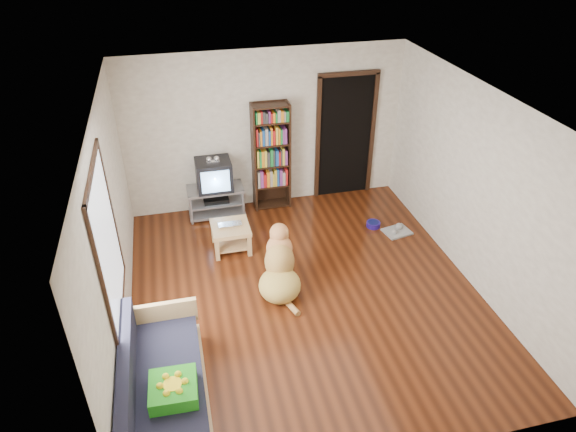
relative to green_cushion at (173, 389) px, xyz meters
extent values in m
plane|color=#53220E|center=(1.75, 1.62, -0.50)|extent=(5.00, 5.00, 0.00)
plane|color=white|center=(1.75, 1.62, 2.10)|extent=(5.00, 5.00, 0.00)
plane|color=silver|center=(1.75, 4.12, 0.80)|extent=(4.50, 0.00, 4.50)
plane|color=silver|center=(1.75, -0.88, 0.80)|extent=(4.50, 0.00, 4.50)
plane|color=silver|center=(-0.50, 1.62, 0.80)|extent=(0.00, 5.00, 5.00)
plane|color=silver|center=(4.00, 1.62, 0.80)|extent=(0.00, 5.00, 5.00)
cube|color=#2D951B|center=(0.00, 0.00, 0.00)|extent=(0.47, 0.47, 0.15)
imported|color=silver|center=(0.95, 2.83, -0.08)|extent=(0.35, 0.22, 0.03)
cylinder|color=navy|center=(3.23, 2.92, -0.46)|extent=(0.22, 0.22, 0.08)
cube|color=#9C9C9C|center=(3.53, 2.67, -0.48)|extent=(0.45, 0.39, 0.03)
cube|color=white|center=(-0.48, 1.12, 1.00)|extent=(0.02, 1.30, 1.60)
cube|color=black|center=(-0.48, 1.12, 1.82)|extent=(0.03, 1.42, 0.06)
cube|color=black|center=(-0.48, 1.12, 0.18)|extent=(0.03, 1.42, 0.06)
cube|color=black|center=(-0.48, 0.42, 1.00)|extent=(0.03, 0.06, 1.70)
cube|color=black|center=(-0.48, 1.82, 1.00)|extent=(0.03, 0.06, 1.70)
cube|color=black|center=(3.10, 4.11, 0.55)|extent=(0.90, 0.02, 2.10)
cube|color=black|center=(2.62, 4.09, 0.55)|extent=(0.07, 0.05, 2.14)
cube|color=black|center=(3.58, 4.09, 0.55)|extent=(0.07, 0.05, 2.14)
cube|color=black|center=(3.10, 4.09, 1.63)|extent=(1.03, 0.05, 0.07)
cube|color=#99999E|center=(0.85, 3.87, -0.02)|extent=(0.90, 0.45, 0.04)
cube|color=#99999E|center=(0.85, 3.87, -0.25)|extent=(0.86, 0.42, 0.03)
cube|color=#99999E|center=(0.85, 3.87, -0.44)|extent=(0.90, 0.45, 0.04)
cylinder|color=#99999E|center=(0.43, 3.67, -0.25)|extent=(0.04, 0.04, 0.50)
cylinder|color=#99999E|center=(1.27, 3.67, -0.25)|extent=(0.04, 0.04, 0.50)
cylinder|color=#99999E|center=(0.43, 4.07, -0.25)|extent=(0.04, 0.04, 0.50)
cylinder|color=#99999E|center=(1.27, 4.07, -0.25)|extent=(0.04, 0.04, 0.50)
cube|color=black|center=(0.85, 3.87, -0.20)|extent=(0.40, 0.30, 0.07)
cube|color=black|center=(0.85, 3.87, 0.24)|extent=(0.55, 0.48, 0.48)
cube|color=black|center=(0.85, 4.07, 0.24)|extent=(0.40, 0.14, 0.36)
cube|color=#8CBFF2|center=(0.85, 3.63, 0.24)|extent=(0.44, 0.02, 0.36)
cube|color=silver|center=(0.85, 3.82, 0.49)|extent=(0.20, 0.07, 0.02)
sphere|color=silver|center=(0.79, 3.82, 0.54)|extent=(0.09, 0.09, 0.09)
sphere|color=silver|center=(0.91, 3.82, 0.54)|extent=(0.09, 0.09, 0.09)
cube|color=black|center=(1.52, 3.96, 0.40)|extent=(0.03, 0.30, 1.80)
cube|color=black|center=(2.08, 3.96, 0.40)|extent=(0.03, 0.30, 1.80)
cube|color=black|center=(1.80, 4.10, 0.40)|extent=(0.60, 0.02, 1.80)
cube|color=black|center=(1.80, 3.96, -0.47)|extent=(0.56, 0.28, 0.02)
cube|color=black|center=(1.80, 3.96, -0.10)|extent=(0.56, 0.28, 0.03)
cube|color=black|center=(1.80, 3.96, 0.27)|extent=(0.56, 0.28, 0.02)
cube|color=black|center=(1.80, 3.96, 0.64)|extent=(0.56, 0.28, 0.02)
cube|color=black|center=(1.80, 3.96, 1.01)|extent=(0.56, 0.28, 0.02)
cube|color=black|center=(1.80, 3.96, 1.27)|extent=(0.56, 0.28, 0.02)
cube|color=tan|center=(-0.08, 0.22, -0.39)|extent=(0.80, 1.80, 0.22)
cube|color=#1E1E2D|center=(-0.08, 0.22, -0.17)|extent=(0.74, 1.74, 0.18)
cube|color=#1E1E2D|center=(-0.42, 0.22, 0.10)|extent=(0.12, 1.74, 0.40)
cube|color=tan|center=(-0.08, 1.08, 0.00)|extent=(0.80, 0.06, 0.30)
cube|color=tan|center=(0.95, 2.86, -0.13)|extent=(0.55, 0.55, 0.06)
cube|color=tan|center=(0.95, 2.86, -0.40)|extent=(0.45, 0.45, 0.03)
cube|color=tan|center=(0.71, 2.62, -0.33)|extent=(0.06, 0.06, 0.34)
cube|color=tan|center=(1.18, 2.62, -0.33)|extent=(0.06, 0.06, 0.34)
cube|color=#D4B66D|center=(0.71, 3.09, -0.33)|extent=(0.06, 0.06, 0.34)
cube|color=tan|center=(1.18, 3.09, -0.33)|extent=(0.06, 0.06, 0.34)
ellipsoid|color=gold|center=(1.41, 1.65, -0.33)|extent=(0.67, 0.71, 0.41)
ellipsoid|color=#B89847|center=(1.46, 1.86, -0.10)|extent=(0.48, 0.51, 0.54)
ellipsoid|color=#C2804A|center=(1.48, 1.97, 0.03)|extent=(0.41, 0.38, 0.39)
ellipsoid|color=#C5824C|center=(1.50, 2.03, 0.24)|extent=(0.31, 0.33, 0.24)
ellipsoid|color=tan|center=(1.53, 2.16, 0.21)|extent=(0.15, 0.23, 0.10)
sphere|color=black|center=(1.55, 2.26, 0.21)|extent=(0.05, 0.05, 0.05)
ellipsoid|color=#D58952|center=(1.40, 2.01, 0.23)|extent=(0.08, 0.09, 0.16)
ellipsoid|color=tan|center=(1.58, 1.97, 0.23)|extent=(0.08, 0.09, 0.16)
cylinder|color=#BE8049|center=(1.42, 2.10, -0.28)|extent=(0.11, 0.15, 0.45)
cylinder|color=tan|center=(1.59, 2.06, -0.28)|extent=(0.11, 0.15, 0.45)
sphere|color=tan|center=(1.43, 2.15, -0.47)|extent=(0.11, 0.11, 0.11)
sphere|color=tan|center=(1.60, 2.11, -0.47)|extent=(0.11, 0.11, 0.11)
cylinder|color=tan|center=(1.49, 1.39, -0.46)|extent=(0.19, 0.39, 0.09)
camera|label=1|loc=(0.30, -3.43, 3.99)|focal=32.00mm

